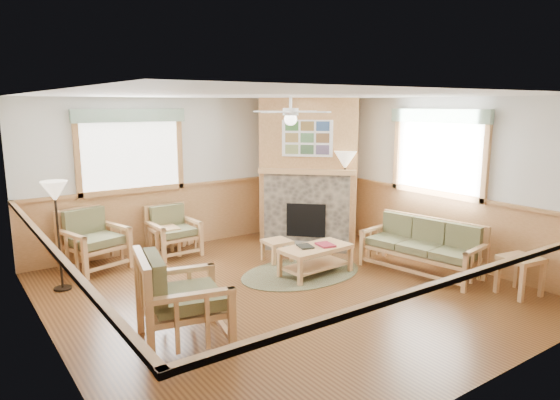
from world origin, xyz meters
TOP-DOWN VIEW (x-y plane):
  - floor at (0.00, 0.00)m, footprint 6.00×6.00m
  - ceiling at (0.00, 0.00)m, footprint 6.00×6.00m
  - wall_back at (0.00, 3.00)m, footprint 6.00×0.02m
  - wall_front at (0.00, -3.00)m, footprint 6.00×0.02m
  - wall_left at (-3.00, 0.00)m, footprint 0.02×6.00m
  - wall_right at (3.00, 0.00)m, footprint 0.02×6.00m
  - wainscot at (0.00, 0.00)m, footprint 6.00×6.00m
  - fireplace at (2.05, 2.05)m, footprint 3.11×3.11m
  - window_back at (-1.10, 2.96)m, footprint 1.90×0.16m
  - window_right at (2.96, -0.20)m, footprint 0.16×1.90m
  - ceiling_fan at (0.30, 0.30)m, footprint 1.59×1.59m
  - sofa at (2.18, -0.57)m, footprint 1.90×1.04m
  - armchair_back_left at (-1.91, 2.55)m, footprint 1.04×1.04m
  - armchair_back_right at (-0.57, 2.54)m, footprint 0.78×0.78m
  - armchair_left at (-1.80, -0.60)m, footprint 1.10×1.10m
  - coffee_table at (0.79, 0.30)m, footprint 1.14×0.62m
  - end_table_chairs at (-0.74, 2.55)m, footprint 0.48×0.46m
  - end_table_sofa at (2.55, -1.96)m, footprint 0.54×0.53m
  - footstool at (0.68, 1.19)m, footprint 0.44×0.44m
  - braided_rug at (0.65, 0.47)m, footprint 2.09×2.09m
  - floor_lamp_left at (-2.55, 1.87)m, footprint 0.42×0.42m
  - floor_lamp_right at (2.21, 1.24)m, footprint 0.45×0.45m
  - book_red at (0.94, 0.25)m, footprint 0.27×0.33m
  - book_dark at (0.64, 0.37)m, footprint 0.27×0.31m

SIDE VIEW (x-z plane):
  - floor at x=0.00m, z-range -0.01..0.00m
  - braided_rug at x=0.65m, z-range 0.00..0.01m
  - footstool at x=0.68m, z-range 0.00..0.36m
  - coffee_table at x=0.79m, z-range 0.00..0.45m
  - end_table_chairs at x=-0.74m, z-range 0.00..0.51m
  - end_table_sofa at x=2.55m, z-range 0.00..0.54m
  - sofa at x=2.18m, z-range 0.00..0.83m
  - armchair_back_right at x=-0.57m, z-range 0.00..0.85m
  - book_dark at x=0.64m, z-range 0.46..0.48m
  - armchair_back_left at x=-1.91m, z-range 0.00..0.95m
  - book_red at x=0.94m, z-range 0.46..0.49m
  - armchair_left at x=-1.80m, z-range 0.00..1.03m
  - wainscot at x=0.00m, z-range 0.00..1.10m
  - floor_lamp_left at x=-2.55m, z-range 0.00..1.56m
  - floor_lamp_right at x=2.21m, z-range 0.00..1.77m
  - wall_back at x=0.00m, z-range 0.00..2.70m
  - wall_front at x=0.00m, z-range 0.00..2.70m
  - wall_left at x=-3.00m, z-range 0.00..2.70m
  - wall_right at x=3.00m, z-range 0.00..2.70m
  - fireplace at x=2.05m, z-range 0.00..2.70m
  - window_back at x=-1.10m, z-range 1.78..3.28m
  - window_right at x=2.96m, z-range 1.78..3.28m
  - ceiling_fan at x=0.30m, z-range 2.48..2.84m
  - ceiling at x=0.00m, z-range 2.70..2.71m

